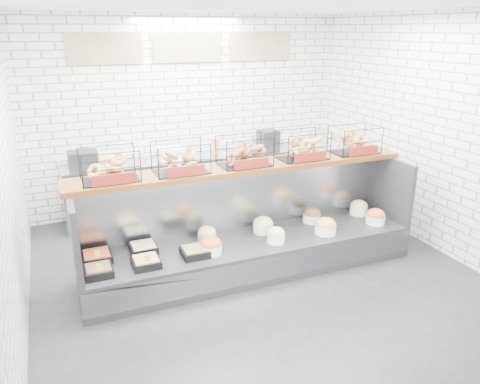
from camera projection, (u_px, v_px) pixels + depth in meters
name	position (u px, v px, depth m)	size (l,w,h in m)	color
ground	(262.00, 280.00, 5.44)	(5.50, 5.50, 0.00)	black
room_shell	(242.00, 95.00, 5.29)	(5.02, 5.51, 3.01)	silver
display_case	(250.00, 243.00, 5.64)	(4.00, 0.90, 1.20)	black
bagel_shelf	(245.00, 155.00, 5.44)	(4.10, 0.50, 0.40)	#41220E
prep_counter	(197.00, 182.00, 7.40)	(4.00, 0.60, 1.20)	#93969B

